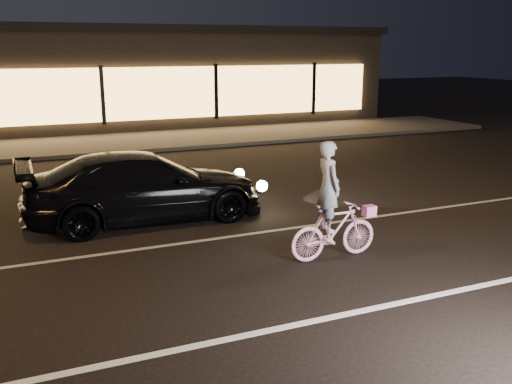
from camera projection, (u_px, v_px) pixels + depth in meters
name	position (u px, v px, depth m)	size (l,w,h in m)	color
ground	(265.00, 278.00, 8.52)	(90.00, 90.00, 0.00)	black
lane_stripe_near	(314.00, 321.00, 7.18)	(60.00, 0.12, 0.01)	silver
lane_stripe_far	(220.00, 238.00, 10.29)	(60.00, 0.10, 0.01)	gray
sidewalk	(113.00, 143.00, 20.06)	(30.00, 4.00, 0.12)	#383533
storefront	(87.00, 75.00, 24.85)	(25.40, 8.42, 4.20)	black
cyclist	(333.00, 218.00, 9.15)	(1.55, 0.53, 1.95)	#DD4089
sedan	(145.00, 187.00, 11.21)	(4.71, 1.93, 1.36)	black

